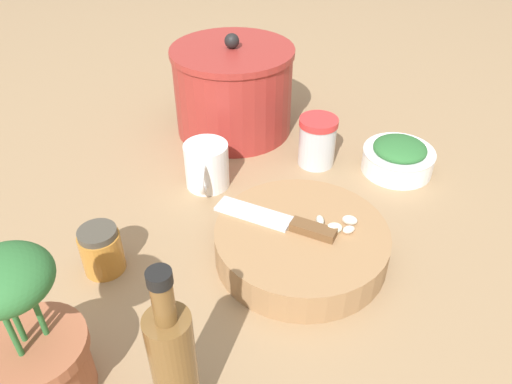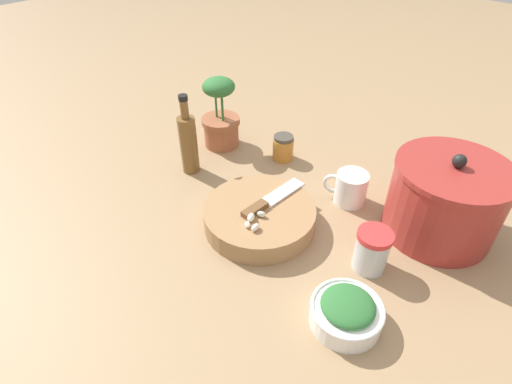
# 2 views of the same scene
# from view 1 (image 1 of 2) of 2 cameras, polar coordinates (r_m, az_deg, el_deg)

# --- Properties ---
(ground_plane) EXTENTS (5.00, 5.00, 0.00)m
(ground_plane) POSITION_cam_1_polar(r_m,az_deg,el_deg) (0.76, -0.98, -6.58)
(ground_plane) COLOR #997A56
(cutting_board) EXTENTS (0.25, 0.25, 0.05)m
(cutting_board) POSITION_cam_1_polar(r_m,az_deg,el_deg) (0.73, 5.18, -5.86)
(cutting_board) COLOR #9E754C
(cutting_board) RESTS_ON ground_plane
(chef_knife) EXTENTS (0.04, 0.18, 0.01)m
(chef_knife) POSITION_cam_1_polar(r_m,az_deg,el_deg) (0.72, 3.06, -3.38)
(chef_knife) COLOR brown
(chef_knife) RESTS_ON cutting_board
(garlic_cloves) EXTENTS (0.05, 0.06, 0.02)m
(garlic_cloves) POSITION_cam_1_polar(r_m,az_deg,el_deg) (0.72, 9.33, -3.69)
(garlic_cloves) COLOR silver
(garlic_cloves) RESTS_ON cutting_board
(herb_bowl) EXTENTS (0.13, 0.13, 0.06)m
(herb_bowl) POSITION_cam_1_polar(r_m,az_deg,el_deg) (0.94, 15.96, 3.90)
(herb_bowl) COLOR white
(herb_bowl) RESTS_ON ground_plane
(spice_jar) EXTENTS (0.07, 0.07, 0.09)m
(spice_jar) POSITION_cam_1_polar(r_m,az_deg,el_deg) (0.92, 7.00, 5.78)
(spice_jar) COLOR silver
(spice_jar) RESTS_ON ground_plane
(coffee_mug) EXTENTS (0.10, 0.08, 0.08)m
(coffee_mug) POSITION_cam_1_polar(r_m,az_deg,el_deg) (0.86, -5.67, 2.99)
(coffee_mug) COLOR white
(coffee_mug) RESTS_ON ground_plane
(honey_jar) EXTENTS (0.06, 0.06, 0.07)m
(honey_jar) POSITION_cam_1_polar(r_m,az_deg,el_deg) (0.74, -17.25, -6.35)
(honey_jar) COLOR #BC7A2D
(honey_jar) RESTS_ON ground_plane
(oil_bottle) EXTENTS (0.05, 0.05, 0.22)m
(oil_bottle) POSITION_cam_1_polar(r_m,az_deg,el_deg) (0.53, -9.37, -18.96)
(oil_bottle) COLOR brown
(oil_bottle) RESTS_ON ground_plane
(stock_pot) EXTENTS (0.24, 0.24, 0.20)m
(stock_pot) POSITION_cam_1_polar(r_m,az_deg,el_deg) (1.01, -2.61, 11.54)
(stock_pot) COLOR #9E2D28
(stock_pot) RESTS_ON ground_plane
(potted_herb) EXTENTS (0.11, 0.11, 0.21)m
(potted_herb) POSITION_cam_1_polar(r_m,az_deg,el_deg) (0.59, -24.18, -15.43)
(potted_herb) COLOR #A35B3D
(potted_herb) RESTS_ON ground_plane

